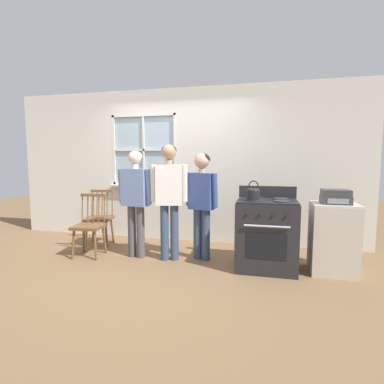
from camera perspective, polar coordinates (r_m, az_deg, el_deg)
name	(u,v)px	position (r m, az deg, el deg)	size (l,w,h in m)	color
ground_plane	(152,265)	(4.29, -7.59, -13.63)	(16.00, 16.00, 0.00)	brown
wall_back	(182,167)	(5.36, -1.88, 4.84)	(6.40, 0.16, 2.70)	silver
chair_by_window	(100,219)	(5.39, -17.19, -4.88)	(0.49, 0.47, 0.93)	brown
chair_near_wall	(89,227)	(4.80, -18.97, -6.27)	(0.46, 0.45, 0.93)	brown
person_elderly_left	(136,194)	(4.48, -10.71, -0.39)	(0.55, 0.26, 1.58)	#4C4C51
person_teen_center	(169,190)	(4.27, -4.37, 0.33)	(0.53, 0.29, 1.66)	#384766
person_adult_right	(202,195)	(4.29, 1.88, -0.58)	(0.51, 0.29, 1.54)	#384766
stove	(266,234)	(4.13, 13.97, -7.71)	(0.78, 0.68, 1.08)	#232326
kettle	(253,193)	(3.91, 11.62, -0.22)	(0.21, 0.17, 0.25)	black
potted_plant	(132,179)	(5.61, -11.32, 2.44)	(0.14, 0.13, 0.34)	beige
side_counter	(333,238)	(4.27, 25.29, -7.97)	(0.55, 0.50, 0.90)	beige
stereo	(336,197)	(4.16, 25.68, -0.82)	(0.34, 0.29, 0.18)	#38383A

